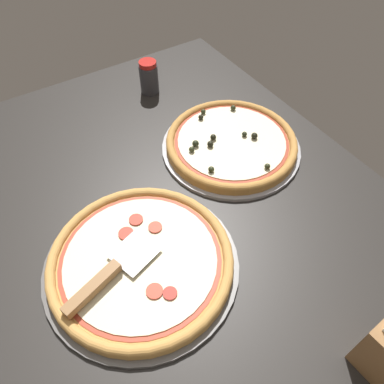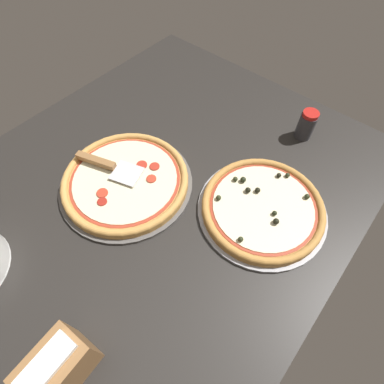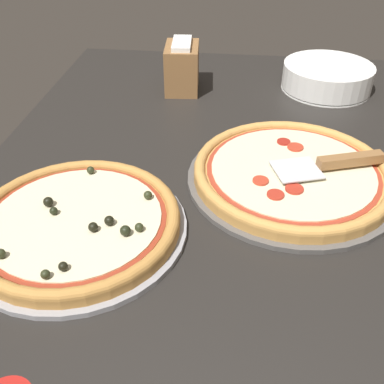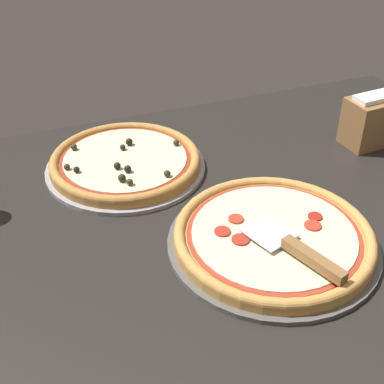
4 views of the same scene
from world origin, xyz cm
name	(u,v)px [view 2 (image 2 of 4)]	position (x,y,z in cm)	size (l,w,h in cm)	color
ground_plane	(147,197)	(0.00, 0.00, -1.80)	(146.88, 113.89, 3.60)	black
pizza_pan_front	(126,184)	(1.46, -7.17, 0.50)	(41.29, 41.29, 1.00)	#565451
pizza_front	(125,180)	(1.46, -7.16, 2.43)	(38.82, 38.82, 2.87)	#C68E47
pizza_pan_back	(262,210)	(-17.76, 30.36, 0.50)	(37.78, 37.78, 1.00)	#939399
pizza_back	(263,207)	(-17.77, 30.34, 2.41)	(35.51, 35.51, 3.89)	#B77F3D
serving_spatula	(102,163)	(2.47, -15.88, 4.68)	(11.65, 22.38, 2.00)	silver
parmesan_shaker	(306,125)	(-53.30, 24.35, 5.16)	(5.81, 5.81, 10.52)	#333338
napkin_holder	(59,367)	(43.77, 20.22, 6.38)	(13.61, 9.76, 13.38)	olive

